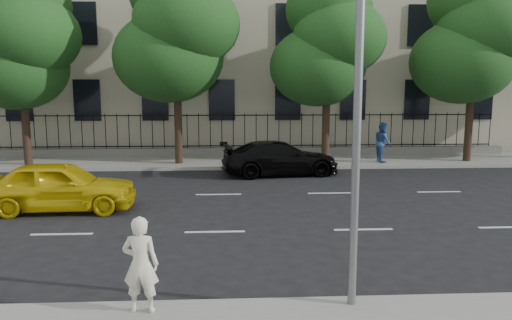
{
  "coord_description": "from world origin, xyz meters",
  "views": [
    {
      "loc": [
        0.42,
        -10.34,
        3.93
      ],
      "look_at": [
        1.12,
        3.0,
        1.85
      ],
      "focal_mm": 35.0,
      "sensor_mm": 36.0,
      "label": 1
    }
  ],
  "objects": [
    {
      "name": "pedestrian_far",
      "position": [
        7.74,
        13.05,
        1.11
      ],
      "size": [
        0.74,
        0.94,
        1.91
      ],
      "primitive_type": "imported",
      "rotation": [
        0.0,
        0.0,
        1.59
      ],
      "color": "#2D4E8B",
      "rests_on": "far_sidewalk"
    },
    {
      "name": "black_sedan",
      "position": [
        2.56,
        10.7,
        0.73
      ],
      "size": [
        5.25,
        2.68,
        1.46
      ],
      "primitive_type": "imported",
      "rotation": [
        0.0,
        0.0,
        1.7
      ],
      "color": "black",
      "rests_on": "ground"
    },
    {
      "name": "tree_b",
      "position": [
        -8.96,
        13.36,
        5.84
      ],
      "size": [
        5.53,
        5.12,
        8.97
      ],
      "color": "#382619",
      "rests_on": "far_sidewalk"
    },
    {
      "name": "masonry_building",
      "position": [
        0.0,
        22.95,
        9.02
      ],
      "size": [
        34.6,
        12.11,
        18.5
      ],
      "color": "#C0B898",
      "rests_on": "ground"
    },
    {
      "name": "tree_e",
      "position": [
        12.04,
        13.36,
        6.2
      ],
      "size": [
        5.71,
        5.31,
        9.46
      ],
      "color": "#382619",
      "rests_on": "far_sidewalk"
    },
    {
      "name": "iron_fence",
      "position": [
        0.0,
        15.7,
        0.65
      ],
      "size": [
        30.0,
        0.5,
        2.2
      ],
      "color": "slate",
      "rests_on": "far_sidewalk"
    },
    {
      "name": "street_light",
      "position": [
        2.5,
        -1.77,
        5.15
      ],
      "size": [
        0.25,
        3.32,
        8.05
      ],
      "color": "slate",
      "rests_on": "near_sidewalk"
    },
    {
      "name": "lane_markings",
      "position": [
        0.0,
        4.75,
        0.01
      ],
      "size": [
        49.6,
        4.62,
        0.01
      ],
      "primitive_type": null,
      "color": "silver",
      "rests_on": "ground"
    },
    {
      "name": "yellow_taxi",
      "position": [
        -4.83,
        4.99,
        0.78
      ],
      "size": [
        4.65,
        2.03,
        1.56
      ],
      "primitive_type": "imported",
      "rotation": [
        0.0,
        0.0,
        1.61
      ],
      "color": "gold",
      "rests_on": "ground"
    },
    {
      "name": "ground",
      "position": [
        0.0,
        0.0,
        0.0
      ],
      "size": [
        120.0,
        120.0,
        0.0
      ],
      "primitive_type": "plane",
      "color": "black",
      "rests_on": "ground"
    },
    {
      "name": "woman_near",
      "position": [
        -1.07,
        -2.4,
        0.97
      ],
      "size": [
        0.62,
        0.44,
        1.63
      ],
      "primitive_type": "imported",
      "rotation": [
        0.0,
        0.0,
        3.06
      ],
      "color": "silver",
      "rests_on": "near_sidewalk"
    },
    {
      "name": "tree_c",
      "position": [
        -1.96,
        13.36,
        6.41
      ],
      "size": [
        5.89,
        5.5,
        9.8
      ],
      "color": "#382619",
      "rests_on": "far_sidewalk"
    },
    {
      "name": "far_sidewalk",
      "position": [
        0.0,
        14.0,
        0.07
      ],
      "size": [
        60.0,
        4.0,
        0.15
      ],
      "primitive_type": "cube",
      "color": "gray",
      "rests_on": "ground"
    },
    {
      "name": "tree_d",
      "position": [
        5.04,
        13.36,
        5.84
      ],
      "size": [
        5.34,
        4.94,
        8.84
      ],
      "color": "#382619",
      "rests_on": "far_sidewalk"
    }
  ]
}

